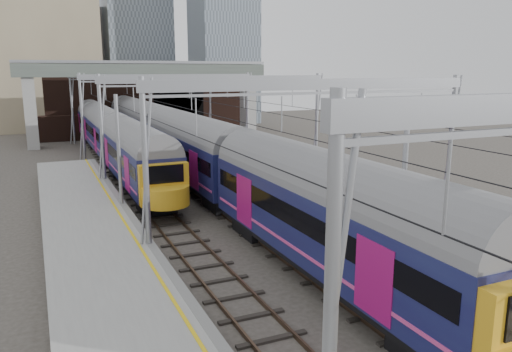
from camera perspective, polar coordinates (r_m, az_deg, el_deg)
name	(u,v)px	position (r m, az deg, el deg)	size (l,w,h in m)	color
ground	(435,312)	(19.03, 19.75, -14.39)	(160.00, 160.00, 0.00)	#38332D
platform_left	(124,324)	(16.60, -14.86, -15.99)	(4.32, 55.00, 1.12)	gray
tracks	(258,206)	(30.81, 0.26, -3.45)	(14.40, 80.00, 0.22)	#4C3828
overhead_line	(221,94)	(35.74, -4.05, 9.31)	(16.80, 80.00, 8.00)	gray
retaining_wall	(150,101)	(65.55, -12.07, 8.34)	(28.00, 2.75, 9.00)	black
overbridge	(147,79)	(59.35, -12.32, 10.81)	(28.00, 3.00, 9.25)	gray
city_skyline	(129,12)	(84.36, -14.32, 17.69)	(37.50, 27.50, 60.00)	tan
train_main	(164,136)	(44.16, -10.46, 4.57)	(3.09, 71.42, 5.22)	black
train_second	(105,130)	(51.12, -16.92, 5.05)	(2.81, 48.71, 4.83)	black
equip_cover_a	(393,263)	(22.77, 15.43, -9.52)	(0.80, 0.56, 0.09)	blue
equip_cover_b	(278,228)	(26.58, 2.48, -5.94)	(0.81, 0.57, 0.10)	blue
equip_cover_c	(445,253)	(24.56, 20.78, -8.28)	(0.79, 0.56, 0.09)	blue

